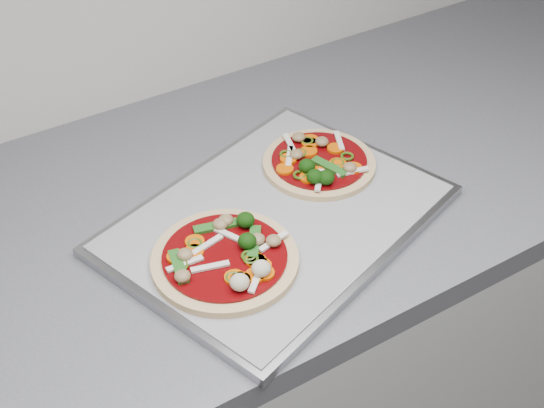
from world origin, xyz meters
TOP-DOWN VIEW (x-y plane):
  - base_cabinet at (0.00, 1.30)m, footprint 3.60×0.60m
  - countertop at (0.00, 1.30)m, footprint 3.60×0.60m
  - baking_tray at (-0.04, 1.22)m, footprint 0.52×0.44m
  - parchment at (-0.04, 1.22)m, footprint 0.49×0.42m
  - pizza_left at (-0.14, 1.17)m, footprint 0.20×0.20m
  - pizza_right at (0.07, 1.27)m, footprint 0.16×0.16m

SIDE VIEW (x-z plane):
  - base_cabinet at x=0.00m, z-range 0.00..0.86m
  - countertop at x=0.00m, z-range 0.86..0.90m
  - baking_tray at x=-0.04m, z-range 0.90..0.91m
  - parchment at x=-0.04m, z-range 0.91..0.92m
  - pizza_right at x=0.07m, z-range 0.91..0.94m
  - pizza_left at x=-0.14m, z-range 0.91..0.94m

